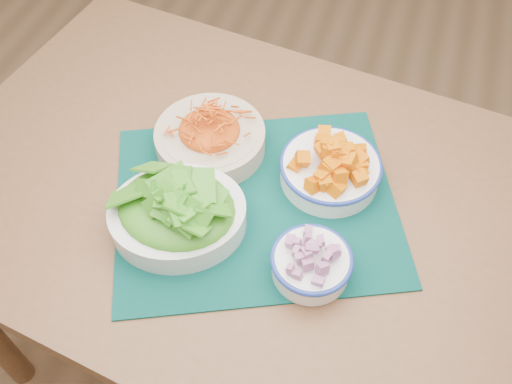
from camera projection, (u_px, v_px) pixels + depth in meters
The scene contains 7 objects.
ground at pixel (281, 298), 1.74m from camera, with size 4.00×4.00×0.00m, color #A97A51.
table at pixel (248, 220), 1.12m from camera, with size 1.30×0.96×0.75m.
placemat at pixel (256, 203), 1.02m from camera, with size 0.50×0.41×0.00m, color #012925.
carrot_bowl at pixel (210, 134), 1.07m from camera, with size 0.26×0.26×0.08m.
squash_bowl at pixel (331, 165), 1.02m from camera, with size 0.24×0.24×0.08m.
lettuce_bowl at pixel (177, 210), 0.95m from camera, with size 0.29×0.27×0.10m.
onion_bowl at pixel (311, 261), 0.91m from camera, with size 0.13×0.13×0.07m.
Camera 1 is at (0.16, -0.78, 1.58)m, focal length 40.00 mm.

